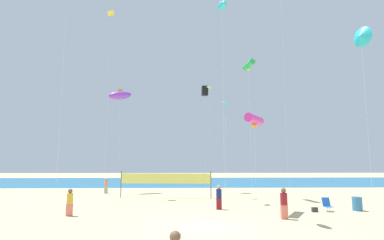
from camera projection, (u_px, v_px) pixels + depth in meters
ground_plane at (203, 227)px, 15.71m from camera, size 120.00×120.00×0.00m
ocean_band at (191, 182)px, 46.63m from camera, size 120.00×20.00×0.01m
beachgoer_coral_shirt at (106, 185)px, 31.07m from camera, size 0.35×0.35×1.53m
beachgoer_mustard_shirt at (70, 201)px, 18.81m from camera, size 0.38×0.38×1.66m
beachgoer_maroon_shirt at (284, 202)px, 17.84m from camera, size 0.41×0.41×1.80m
beachgoer_navy_shirt at (219, 196)px, 21.26m from camera, size 0.38×0.38×1.67m
folding_beach_chair at (327, 204)px, 20.48m from camera, size 0.52×0.65×0.89m
trash_barrel at (357, 204)px, 20.65m from camera, size 0.64×0.64×0.92m
volleyball_net at (166, 180)px, 27.54m from camera, size 8.27×0.75×2.40m
beach_handbag at (315, 210)px, 20.12m from camera, size 0.38×0.19×0.31m
kite_lime_diamond at (210, 89)px, 29.67m from camera, size 0.74×0.73×10.70m
kite_green_tube at (249, 65)px, 29.12m from camera, size 0.83×2.17×12.76m
kite_violet_inflatable at (120, 95)px, 33.83m from camera, size 2.84×2.03×11.26m
kite_yellow_diamond at (110, 16)px, 31.33m from camera, size 0.86×0.86×18.77m
kite_cyan_diamond at (226, 103)px, 25.62m from camera, size 0.87×0.86×8.43m
kite_cyan_inflatable at (222, 6)px, 19.93m from camera, size 0.68×1.51×13.92m
kite_black_box at (205, 91)px, 34.42m from camera, size 0.73×0.73×11.72m
kite_magenta_tube at (254, 120)px, 21.04m from camera, size 1.83×2.51×6.54m
kite_cyan_delta at (361, 37)px, 20.85m from camera, size 0.92×1.44×12.58m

